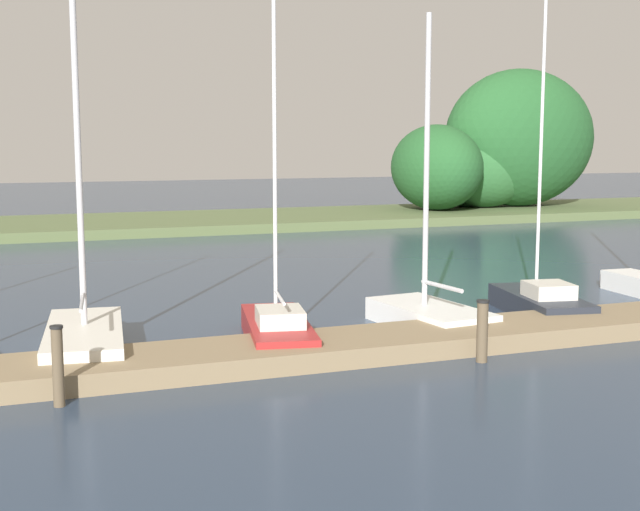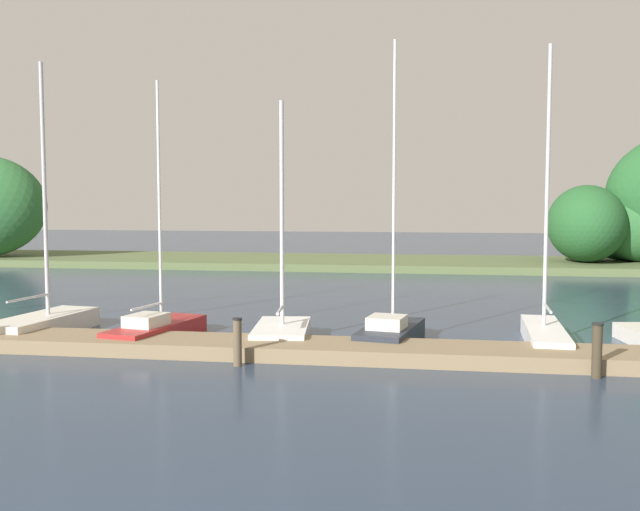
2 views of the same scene
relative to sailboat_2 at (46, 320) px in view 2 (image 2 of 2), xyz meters
name	(u,v)px [view 2 (image 2 of 2)]	position (x,y,z in m)	size (l,w,h in m)	color
dock_pier	(269,348)	(6.85, -1.78, -0.21)	(31.25, 1.80, 0.35)	#847051
far_shore	(339,220)	(5.49, 21.85, 2.24)	(72.33, 8.34, 7.47)	#56663D
sailboat_2	(46,320)	(0.00, 0.00, 0.00)	(1.75, 4.00, 7.56)	silver
sailboat_3	(158,328)	(3.49, -0.43, -0.05)	(1.78, 3.84, 6.91)	maroon
sailboat_4	(282,329)	(6.83, -0.14, -0.04)	(1.70, 3.24, 6.34)	white
sailboat_5	(391,330)	(9.72, 0.06, -0.03)	(1.75, 3.51, 7.86)	#232833
sailboat_6	(544,330)	(13.65, 0.54, -0.01)	(1.13, 4.45, 7.71)	white
mooring_piling_2	(237,342)	(6.41, -2.99, 0.17)	(0.22, 0.22, 1.10)	brown
mooring_piling_3	(597,350)	(14.20, -2.89, 0.21)	(0.24, 0.24, 1.18)	#3D3323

